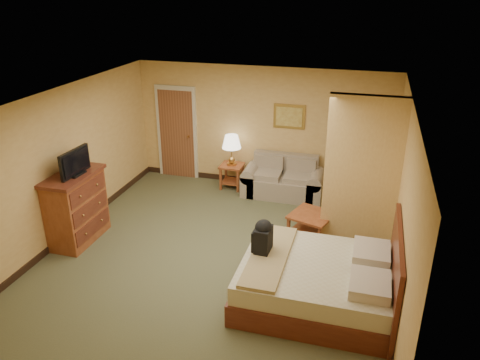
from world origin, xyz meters
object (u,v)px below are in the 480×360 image
(dresser, at_px, (76,207))
(bed, at_px, (324,282))
(coffee_table, at_px, (311,221))
(loveseat, at_px, (283,183))

(dresser, distance_m, bed, 4.34)
(coffee_table, xyz_separation_m, bed, (0.43, -1.78, 0.02))
(loveseat, xyz_separation_m, bed, (1.24, -3.37, 0.06))
(dresser, relative_size, bed, 0.56)
(loveseat, distance_m, bed, 3.59)
(coffee_table, bearing_deg, bed, -76.59)
(loveseat, height_order, dresser, dresser)
(loveseat, relative_size, bed, 0.75)
(dresser, bearing_deg, coffee_table, 17.36)
(coffee_table, relative_size, dresser, 0.70)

